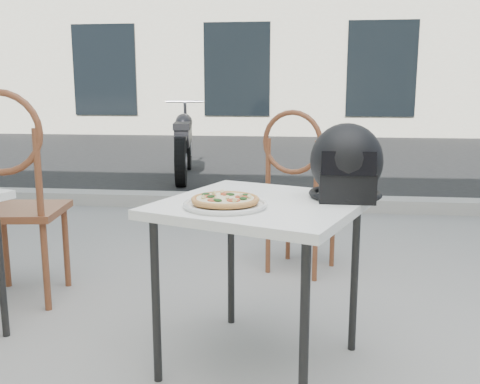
# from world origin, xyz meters

# --- Properties ---
(ground) EXTENTS (80.00, 80.00, 0.00)m
(ground) POSITION_xyz_m (0.00, 0.00, 0.00)
(ground) COLOR #9A9792
(ground) RESTS_ON ground
(street_asphalt) EXTENTS (30.00, 8.00, 0.00)m
(street_asphalt) POSITION_xyz_m (0.00, 7.00, 0.00)
(street_asphalt) COLOR black
(street_asphalt) RESTS_ON ground
(curb) EXTENTS (30.00, 0.25, 0.12)m
(curb) POSITION_xyz_m (0.00, 3.00, 0.06)
(curb) COLOR #A5A29B
(curb) RESTS_ON ground
(building_across) EXTENTS (16.00, 6.06, 7.00)m
(building_across) POSITION_xyz_m (-0.00, 13.99, 3.50)
(building_across) COLOR beige
(building_across) RESTS_ON ground
(cafe_table_main) EXTENTS (0.95, 0.95, 0.70)m
(cafe_table_main) POSITION_xyz_m (-0.24, -0.01, 0.64)
(cafe_table_main) COLOR white
(cafe_table_main) RESTS_ON ground
(plate) EXTENTS (0.41, 0.41, 0.02)m
(plate) POSITION_xyz_m (-0.37, -0.14, 0.71)
(plate) COLOR white
(plate) RESTS_ON cafe_table_main
(pizza) EXTENTS (0.29, 0.29, 0.03)m
(pizza) POSITION_xyz_m (-0.37, -0.14, 0.73)
(pizza) COLOR #D6944E
(pizza) RESTS_ON plate
(helmet) EXTENTS (0.30, 0.31, 0.30)m
(helmet) POSITION_xyz_m (0.10, 0.09, 0.84)
(helmet) COLOR black
(helmet) RESTS_ON cafe_table_main
(cafe_chair_main) EXTENTS (0.51, 0.51, 1.02)m
(cafe_chair_main) POSITION_xyz_m (-0.11, 1.16, 0.57)
(cafe_chair_main) COLOR brown
(cafe_chair_main) RESTS_ON ground
(cafe_chair_side) EXTENTS (0.49, 0.49, 1.14)m
(cafe_chair_side) POSITION_xyz_m (-1.57, 0.49, 0.63)
(cafe_chair_side) COLOR brown
(cafe_chair_side) RESTS_ON ground
(motorcycle) EXTENTS (0.56, 1.97, 0.99)m
(motorcycle) POSITION_xyz_m (-1.62, 4.72, 0.43)
(motorcycle) COLOR black
(motorcycle) RESTS_ON street_asphalt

